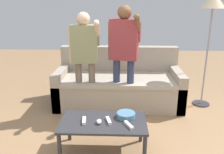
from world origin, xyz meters
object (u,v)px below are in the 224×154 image
(game_remote_nunchuk, at_px, (99,121))
(game_remote_wand_spare, at_px, (84,121))
(game_remote_wand_near, at_px, (109,120))
(floor_lamp, at_px, (213,8))
(game_remote_wand_far, at_px, (129,125))
(snack_bowl, at_px, (126,115))
(player_left, at_px, (84,52))
(player_center, at_px, (124,48))
(couch, at_px, (119,85))
(coffee_table, at_px, (103,125))

(game_remote_nunchuk, xyz_separation_m, game_remote_wand_spare, (-0.17, 0.03, -0.01))
(game_remote_nunchuk, xyz_separation_m, game_remote_wand_near, (0.10, 0.04, -0.01))
(floor_lamp, bearing_deg, game_remote_wand_far, -130.59)
(snack_bowl, xyz_separation_m, player_left, (-0.61, 0.97, 0.54))
(snack_bowl, xyz_separation_m, game_remote_wand_far, (0.02, -0.20, -0.01))
(floor_lamp, bearing_deg, player_left, -170.27)
(game_remote_nunchuk, distance_m, player_left, 1.28)
(game_remote_wand_near, bearing_deg, player_center, 80.85)
(couch, xyz_separation_m, snack_bowl, (0.10, -1.35, 0.12))
(player_center, relative_size, game_remote_wand_spare, 10.43)
(player_left, bearing_deg, game_remote_wand_far, -61.66)
(game_remote_nunchuk, bearing_deg, player_center, 76.20)
(game_remote_wand_near, bearing_deg, couch, 86.14)
(player_left, bearing_deg, floor_lamp, 9.73)
(game_remote_wand_far, bearing_deg, game_remote_wand_spare, 170.61)
(player_left, height_order, player_center, player_center)
(snack_bowl, distance_m, game_remote_nunchuk, 0.34)
(player_center, bearing_deg, player_left, -179.05)
(game_remote_nunchuk, relative_size, game_remote_wand_spare, 0.56)
(game_remote_nunchuk, height_order, game_remote_wand_near, game_remote_nunchuk)
(snack_bowl, relative_size, game_remote_wand_spare, 1.36)
(couch, distance_m, game_remote_wand_near, 1.47)
(couch, height_order, game_remote_wand_near, couch)
(coffee_table, height_order, floor_lamp, floor_lamp)
(player_center, xyz_separation_m, game_remote_wand_spare, (-0.45, -1.10, -0.61))
(game_remote_wand_far, bearing_deg, snack_bowl, 96.95)
(snack_bowl, relative_size, game_remote_nunchuk, 2.42)
(coffee_table, distance_m, player_left, 1.28)
(coffee_table, xyz_separation_m, game_remote_wand_near, (0.06, -0.01, 0.06))
(player_center, height_order, game_remote_wand_near, player_center)
(coffee_table, height_order, game_remote_wand_near, game_remote_wand_near)
(player_left, xyz_separation_m, game_remote_wand_spare, (0.14, -1.09, -0.55))
(game_remote_wand_spare, bearing_deg, game_remote_wand_far, -9.39)
(game_remote_wand_near, relative_size, game_remote_wand_spare, 1.03)
(player_left, xyz_separation_m, game_remote_wand_near, (0.41, -1.08, -0.55))
(snack_bowl, bearing_deg, game_remote_nunchuk, -152.86)
(floor_lamp, bearing_deg, coffee_table, -138.25)
(game_remote_wand_near, bearing_deg, game_remote_wand_far, -22.65)
(player_left, xyz_separation_m, player_center, (0.59, 0.01, 0.06))
(coffee_table, xyz_separation_m, game_remote_wand_spare, (-0.21, -0.02, 0.06))
(game_remote_nunchuk, relative_size, player_center, 0.05)
(game_remote_nunchuk, xyz_separation_m, player_left, (-0.31, 1.12, 0.55))
(player_left, xyz_separation_m, game_remote_wand_far, (0.63, -1.17, -0.55))
(coffee_table, xyz_separation_m, player_left, (-0.35, 1.07, 0.62))
(player_center, distance_m, game_remote_wand_spare, 1.34)
(coffee_table, bearing_deg, player_left, 108.20)
(game_remote_nunchuk, bearing_deg, game_remote_wand_spare, 169.97)
(coffee_table, bearing_deg, couch, 83.80)
(floor_lamp, relative_size, game_remote_wand_near, 11.10)
(game_remote_wand_spare, bearing_deg, snack_bowl, 14.72)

